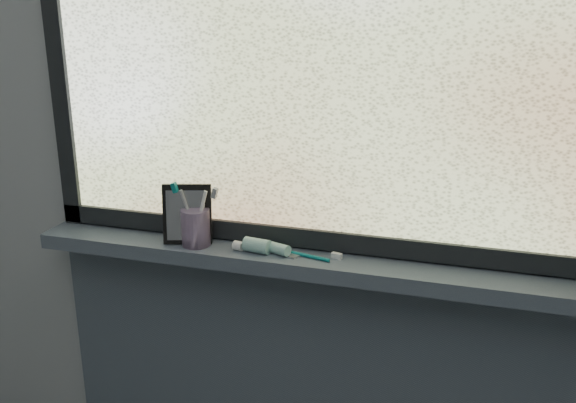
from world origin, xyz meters
The scene contains 9 objects.
wall_back centered at (0.00, 1.30, 1.25)m, with size 3.00×0.01×2.50m, color #9EA3A8.
windowsill centered at (0.00, 1.23, 1.00)m, with size 1.62×0.14×0.04m, color #47515F.
window_pane centered at (0.00, 1.28, 1.53)m, with size 1.50×0.01×1.00m, color silver.
frame_bottom centered at (0.00, 1.28, 1.05)m, with size 1.60×0.03×0.05m, color black.
frame_left centered at (-0.78, 1.28, 1.53)m, with size 0.05×0.03×1.10m, color black.
vanity_mirror centered at (-0.39, 1.23, 1.10)m, with size 0.13×0.06×0.16m, color black.
toothpaste_tube centered at (-0.18, 1.21, 1.04)m, with size 0.21×0.04×0.04m, color white, non-canonical shape.
toothbrush_cup centered at (-0.37, 1.21, 1.07)m, with size 0.07×0.07×0.10m, color #D7AEE6.
toothbrush_lying centered at (-0.09, 1.22, 1.03)m, with size 0.21×0.02×0.01m, color #0C7173, non-canonical shape.
Camera 1 is at (0.31, -0.21, 1.65)m, focal length 40.00 mm.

